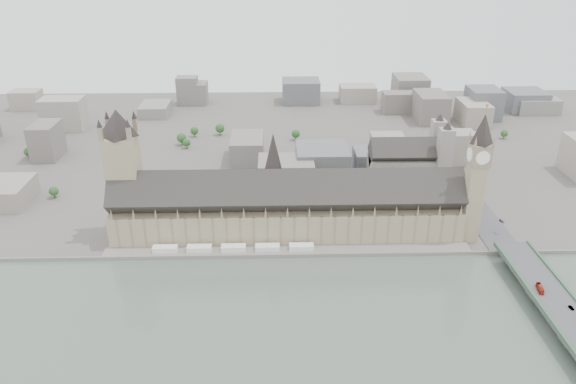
{
  "coord_description": "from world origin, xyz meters",
  "views": [
    {
      "loc": [
        -9.51,
        -363.94,
        214.52
      ],
      "look_at": [
        0.84,
        20.01,
        36.31
      ],
      "focal_mm": 35.0,
      "sensor_mm": 36.0,
      "label": 1
    }
  ],
  "objects_px": {
    "westminster_bridge": "(556,309)",
    "car_silver": "(571,308)",
    "victoria_tower": "(123,168)",
    "car_approach": "(502,221)",
    "red_bus_north": "(540,288)",
    "elizabeth_tower": "(477,170)",
    "westminster_abbey": "(409,167)",
    "palace_of_westminster": "(287,208)"
  },
  "relations": [
    {
      "from": "victoria_tower",
      "to": "car_silver",
      "type": "relative_size",
      "value": 23.93
    },
    {
      "from": "victoria_tower",
      "to": "car_silver",
      "type": "xyz_separation_m",
      "value": [
        289.07,
        -120.11,
        -44.27
      ]
    },
    {
      "from": "elizabeth_tower",
      "to": "westminster_bridge",
      "type": "height_order",
      "value": "elizabeth_tower"
    },
    {
      "from": "victoria_tower",
      "to": "westminster_bridge",
      "type": "xyz_separation_m",
      "value": [
        284.0,
        -113.5,
        -50.08
      ]
    },
    {
      "from": "westminster_bridge",
      "to": "car_silver",
      "type": "distance_m",
      "value": 10.16
    },
    {
      "from": "victoria_tower",
      "to": "westminster_bridge",
      "type": "height_order",
      "value": "victoria_tower"
    },
    {
      "from": "red_bus_north",
      "to": "victoria_tower",
      "type": "bearing_deg",
      "value": 170.49
    },
    {
      "from": "victoria_tower",
      "to": "westminster_abbey",
      "type": "xyz_separation_m",
      "value": [
        232.92,
        69.0,
        -30.12
      ]
    },
    {
      "from": "palace_of_westminster",
      "to": "car_approach",
      "type": "bearing_deg",
      "value": -1.17
    },
    {
      "from": "red_bus_north",
      "to": "car_approach",
      "type": "relative_size",
      "value": 2.09
    },
    {
      "from": "palace_of_westminster",
      "to": "red_bus_north",
      "type": "distance_m",
      "value": 183.24
    },
    {
      "from": "car_silver",
      "to": "westminster_abbey",
      "type": "bearing_deg",
      "value": 95.4
    },
    {
      "from": "elizabeth_tower",
      "to": "westminster_abbey",
      "type": "bearing_deg",
      "value": 107.29
    },
    {
      "from": "westminster_bridge",
      "to": "red_bus_north",
      "type": "relative_size",
      "value": 29.63
    },
    {
      "from": "victoria_tower",
      "to": "elizabeth_tower",
      "type": "bearing_deg",
      "value": -3.96
    },
    {
      "from": "red_bus_north",
      "to": "car_silver",
      "type": "xyz_separation_m",
      "value": [
        10.54,
        -19.19,
        -0.84
      ]
    },
    {
      "from": "palace_of_westminster",
      "to": "car_approach",
      "type": "distance_m",
      "value": 167.18
    },
    {
      "from": "westminster_abbey",
      "to": "car_approach",
      "type": "bearing_deg",
      "value": -54.65
    },
    {
      "from": "palace_of_westminster",
      "to": "westminster_bridge",
      "type": "height_order",
      "value": "palace_of_westminster"
    },
    {
      "from": "palace_of_westminster",
      "to": "victoria_tower",
      "type": "bearing_deg",
      "value": 177.04
    },
    {
      "from": "car_silver",
      "to": "car_approach",
      "type": "relative_size",
      "value": 0.79
    },
    {
      "from": "victoria_tower",
      "to": "westminster_abbey",
      "type": "relative_size",
      "value": 1.47
    },
    {
      "from": "victoria_tower",
      "to": "car_approach",
      "type": "xyz_separation_m",
      "value": [
        288.74,
        -9.69,
        -44.19
      ]
    },
    {
      "from": "car_silver",
      "to": "westminster_bridge",
      "type": "bearing_deg",
      "value": 116.35
    },
    {
      "from": "palace_of_westminster",
      "to": "car_silver",
      "type": "height_order",
      "value": "palace_of_westminster"
    },
    {
      "from": "car_approach",
      "to": "car_silver",
      "type": "bearing_deg",
      "value": -105.93
    },
    {
      "from": "red_bus_north",
      "to": "car_silver",
      "type": "distance_m",
      "value": 21.91
    },
    {
      "from": "elizabeth_tower",
      "to": "red_bus_north",
      "type": "relative_size",
      "value": 9.8
    },
    {
      "from": "victoria_tower",
      "to": "car_approach",
      "type": "height_order",
      "value": "victoria_tower"
    },
    {
      "from": "westminster_bridge",
      "to": "car_silver",
      "type": "bearing_deg",
      "value": -52.51
    },
    {
      "from": "westminster_abbey",
      "to": "car_silver",
      "type": "distance_m",
      "value": 197.78
    },
    {
      "from": "victoria_tower",
      "to": "palace_of_westminster",
      "type": "bearing_deg",
      "value": -2.96
    },
    {
      "from": "elizabeth_tower",
      "to": "red_bus_north",
      "type": "distance_m",
      "value": 96.77
    },
    {
      "from": "victoria_tower",
      "to": "car_approach",
      "type": "relative_size",
      "value": 19.01
    },
    {
      "from": "car_approach",
      "to": "red_bus_north",
      "type": "bearing_deg",
      "value": -112.48
    },
    {
      "from": "elizabeth_tower",
      "to": "red_bus_north",
      "type": "bearing_deg",
      "value": -77.4
    },
    {
      "from": "car_silver",
      "to": "elizabeth_tower",
      "type": "bearing_deg",
      "value": 94.76
    },
    {
      "from": "palace_of_westminster",
      "to": "westminster_bridge",
      "type": "relative_size",
      "value": 0.82
    },
    {
      "from": "victoria_tower",
      "to": "car_approach",
      "type": "bearing_deg",
      "value": -1.92
    },
    {
      "from": "westminster_abbey",
      "to": "palace_of_westminster",
      "type": "bearing_deg",
      "value": -145.83
    },
    {
      "from": "palace_of_westminster",
      "to": "elizabeth_tower",
      "type": "distance_m",
      "value": 142.94
    },
    {
      "from": "palace_of_westminster",
      "to": "westminster_bridge",
      "type": "xyz_separation_m",
      "value": [
        162.0,
        -107.2,
        -17.58
      ]
    }
  ]
}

